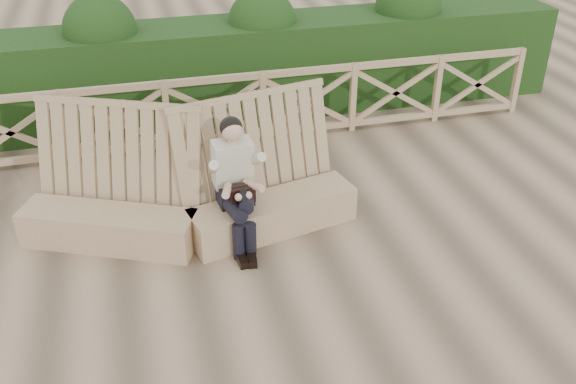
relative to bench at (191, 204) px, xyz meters
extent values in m
plane|color=brown|center=(0.67, -1.24, -0.39)|extent=(60.00, 60.00, 0.00)
cube|color=#977256|center=(-0.96, 0.02, -0.18)|extent=(2.05, 1.30, 0.43)
cube|color=#977256|center=(-0.85, 0.27, 0.40)|extent=(2.02, 1.24, 1.55)
cube|color=#977256|center=(0.94, -0.18, -0.18)|extent=(2.08, 0.93, 0.43)
cube|color=#977256|center=(0.89, 0.09, 0.40)|extent=(2.07, 0.87, 1.55)
cube|color=black|center=(0.50, -0.16, 0.16)|extent=(0.43, 0.32, 0.24)
cube|color=beige|center=(0.50, -0.11, 0.54)|extent=(0.47, 0.36, 0.58)
sphere|color=tan|center=(0.50, -0.16, 0.96)|extent=(0.25, 0.25, 0.23)
sphere|color=black|center=(0.50, -0.13, 0.99)|extent=(0.28, 0.28, 0.26)
cylinder|color=black|center=(0.42, -0.41, 0.14)|extent=(0.21, 0.52, 0.17)
cylinder|color=black|center=(0.60, -0.37, 0.22)|extent=(0.21, 0.53, 0.18)
cylinder|color=black|center=(0.43, -0.65, -0.18)|extent=(0.15, 0.15, 0.43)
cylinder|color=black|center=(0.57, -0.66, -0.18)|extent=(0.15, 0.15, 0.43)
cube|color=black|center=(0.44, -0.75, -0.35)|extent=(0.12, 0.27, 0.09)
cube|color=black|center=(0.56, -0.76, -0.35)|extent=(0.12, 0.27, 0.09)
cube|color=black|center=(0.54, -0.36, 0.27)|extent=(0.30, 0.19, 0.19)
cube|color=black|center=(0.54, -0.54, 0.34)|extent=(0.09, 0.11, 0.13)
cube|color=#9B825A|center=(0.67, 2.26, 0.66)|extent=(10.10, 0.07, 0.10)
cube|color=#9B825A|center=(0.67, 2.26, -0.27)|extent=(10.10, 0.07, 0.10)
cube|color=black|center=(0.67, 3.46, 0.36)|extent=(12.00, 1.20, 1.50)
camera|label=1|loc=(-0.53, -6.48, 3.96)|focal=40.00mm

